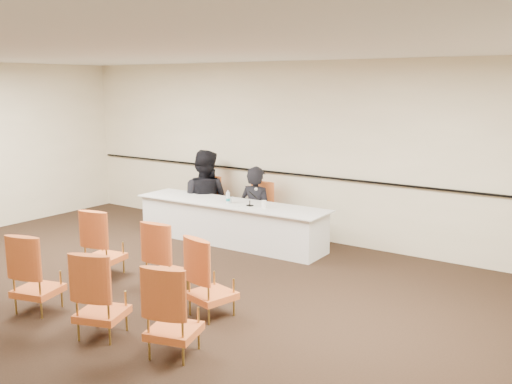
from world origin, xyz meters
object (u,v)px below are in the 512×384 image
(water_bottle, at_px, (228,197))
(aud_chair_front_mid, at_px, (167,257))
(aud_chair_back_right, at_px, (174,309))
(drinking_glass, at_px, (230,200))
(panelist_main_chair, at_px, (256,210))
(aud_chair_front_right, at_px, (211,276))
(panelist_main, at_px, (256,216))
(panelist_second, at_px, (204,203))
(panel_table, at_px, (230,222))
(panelist_second_chair, at_px, (204,203))
(microphone, at_px, (250,197))
(aud_chair_front_left, at_px, (104,242))
(coffee_cup, at_px, (264,204))
(aud_chair_back_left, at_px, (37,272))
(aud_chair_back_mid, at_px, (101,293))

(water_bottle, xyz_separation_m, aud_chair_front_mid, (0.73, -2.22, -0.32))
(aud_chair_front_mid, bearing_deg, aud_chair_back_right, -49.57)
(drinking_glass, xyz_separation_m, aud_chair_back_right, (1.97, -3.49, -0.27))
(panelist_main_chair, relative_size, water_bottle, 4.39)
(drinking_glass, height_order, aud_chair_front_right, aud_chair_front_right)
(panelist_main_chair, relative_size, drinking_glass, 9.50)
(panelist_main, distance_m, panelist_second, 1.14)
(panel_table, xyz_separation_m, aud_chair_front_right, (1.68, -2.56, 0.13))
(panelist_main, distance_m, panelist_second_chair, 1.14)
(panelist_second_chair, height_order, aud_chair_front_right, same)
(microphone, xyz_separation_m, aud_chair_front_right, (1.23, -2.50, -0.36))
(panel_table, height_order, panelist_second_chair, panelist_second_chair)
(panelist_second_chair, height_order, aud_chair_front_left, same)
(panel_table, relative_size, panelist_second, 1.76)
(water_bottle, bearing_deg, aud_chair_front_mid, -71.82)
(panel_table, bearing_deg, coffee_cup, -5.13)
(panelist_second_chair, bearing_deg, panelist_main_chair, 0.00)
(panelist_main_chair, relative_size, panelist_second_chair, 1.00)
(water_bottle, distance_m, drinking_glass, 0.08)
(drinking_glass, relative_size, aud_chair_front_right, 0.11)
(aud_chair_back_left, bearing_deg, aud_chair_front_right, 14.97)
(aud_chair_back_left, relative_size, aud_chair_back_right, 1.00)
(microphone, xyz_separation_m, water_bottle, (-0.43, -0.02, -0.04))
(water_bottle, bearing_deg, panelist_second_chair, 149.42)
(panelist_main_chair, height_order, panelist_second, panelist_second)
(panel_table, xyz_separation_m, aud_chair_back_left, (-0.08, -3.60, 0.13))
(aud_chair_back_right, bearing_deg, microphone, 97.58)
(aud_chair_front_mid, height_order, aud_chair_back_left, same)
(aud_chair_back_mid, bearing_deg, drinking_glass, 86.71)
(aud_chair_back_left, bearing_deg, panelist_main, 71.19)
(water_bottle, distance_m, aud_chair_back_left, 3.53)
(water_bottle, relative_size, aud_chair_back_right, 0.23)
(water_bottle, bearing_deg, aud_chair_front_right, -56.15)
(aud_chair_front_mid, distance_m, aud_chair_back_right, 1.73)
(aud_chair_front_mid, xyz_separation_m, aud_chair_back_right, (1.24, -1.21, 0.00))
(panel_table, height_order, drinking_glass, drinking_glass)
(aud_chair_front_left, bearing_deg, panelist_main, 67.29)
(panelist_main, relative_size, microphone, 5.94)
(water_bottle, height_order, aud_chair_front_right, aud_chair_front_right)
(water_bottle, bearing_deg, aud_chair_back_mid, -73.48)
(drinking_glass, xyz_separation_m, coffee_cup, (0.69, -0.02, 0.01))
(panelist_main_chair, relative_size, aud_chair_back_mid, 1.00)
(aud_chair_back_right, bearing_deg, aud_chair_front_mid, 119.19)
(panelist_main_chair, height_order, aud_chair_back_left, same)
(aud_chair_front_right, bearing_deg, panelist_main_chair, 129.42)
(panelist_second_chair, relative_size, microphone, 3.26)
(aud_chair_front_mid, relative_size, aud_chair_front_right, 1.00)
(drinking_glass, bearing_deg, panelist_second, 151.86)
(panelist_second, bearing_deg, water_bottle, 133.57)
(aud_chair_front_right, bearing_deg, panelist_second, 144.10)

